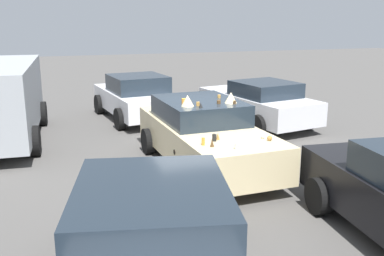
{
  "coord_description": "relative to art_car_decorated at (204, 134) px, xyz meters",
  "views": [
    {
      "loc": [
        -8.53,
        3.06,
        3.18
      ],
      "look_at": [
        0.0,
        0.3,
        0.9
      ],
      "focal_mm": 41.07,
      "sensor_mm": 36.0,
      "label": 1
    }
  ],
  "objects": [
    {
      "name": "parked_sedan_near_right",
      "position": [
        3.09,
        -2.82,
        -0.05
      ],
      "size": [
        4.3,
        2.53,
        1.34
      ],
      "rotation": [
        0.0,
        0.0,
        0.19
      ],
      "color": "silver",
      "rests_on": "ground"
    },
    {
      "name": "parked_sedan_row_back_far",
      "position": [
        -4.3,
        2.13,
        0.02
      ],
      "size": [
        4.44,
        2.62,
        1.48
      ],
      "rotation": [
        0.0,
        0.0,
        -0.21
      ],
      "color": "white",
      "rests_on": "ground"
    },
    {
      "name": "ground_plane",
      "position": [
        -0.07,
        -0.0,
        -0.73
      ],
      "size": [
        60.0,
        60.0,
        0.0
      ],
      "primitive_type": "plane",
      "color": "#514F4C"
    },
    {
      "name": "art_car_decorated",
      "position": [
        0.0,
        0.0,
        0.0
      ],
      "size": [
        4.55,
        2.17,
        1.65
      ],
      "rotation": [
        0.0,
        0.0,
        3.19
      ],
      "color": "beige",
      "rests_on": "ground"
    },
    {
      "name": "parked_sedan_behind_left",
      "position": [
        5.02,
        0.51,
        -0.02
      ],
      "size": [
        4.11,
        2.39,
        1.41
      ],
      "rotation": [
        0.0,
        0.0,
        0.13
      ],
      "color": "white",
      "rests_on": "ground"
    }
  ]
}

